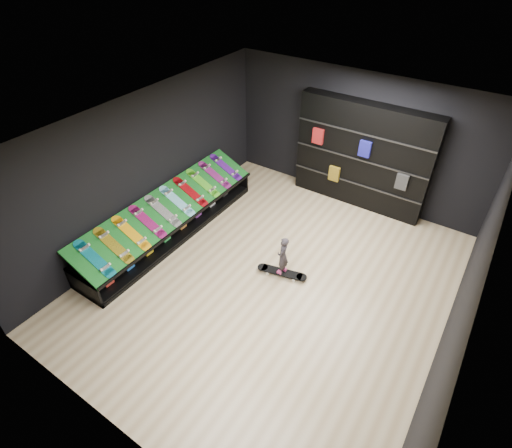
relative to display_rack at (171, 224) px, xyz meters
The scene contains 21 objects.
floor 2.56m from the display_rack, ahead, with size 6.00×7.00×0.01m, color #C8B187.
ceiling 3.75m from the display_rack, ahead, with size 6.00×7.00×0.01m, color white.
wall_back 4.51m from the display_rack, 53.92° to the left, with size 6.00×0.02×3.00m, color black.
wall_front 4.51m from the display_rack, 53.92° to the right, with size 6.00×0.02×3.00m, color black.
wall_left 1.33m from the display_rack, behind, with size 0.02×7.00×3.00m, color black.
wall_right 5.69m from the display_rack, ahead, with size 0.02×7.00×3.00m, color black.
display_rack is the anchor object (origin of this frame).
turf_ramp 0.46m from the display_rack, ahead, with size 1.00×4.50×0.04m, color #0D5315.
back_shelving 4.46m from the display_rack, 49.71° to the left, with size 3.04×0.35×2.43m, color black.
floor_skateboard 2.65m from the display_rack, ahead, with size 0.98×0.22×0.09m, color black, non-canonical shape.
child 2.65m from the display_rack, ahead, with size 0.19×0.13×0.49m, color black.
display_board_0 1.96m from the display_rack, 88.11° to the right, with size 0.98×0.22×0.09m, color #0C8C99, non-canonical shape.
display_board_1 1.56m from the display_rack, 87.57° to the right, with size 0.98×0.22×0.09m, color yellow, non-canonical shape.
display_board_2 1.16m from the display_rack, 86.60° to the right, with size 0.98×0.22×0.09m, color yellow, non-canonical shape.
display_board_3 0.80m from the display_rack, 84.35° to the right, with size 0.98×0.22×0.09m, color #E5198C, non-canonical shape.
display_board_4 0.54m from the display_rack, 73.46° to the right, with size 0.98×0.22×0.09m, color black, non-canonical shape.
display_board_5 0.54m from the display_rack, 73.46° to the left, with size 0.98×0.22×0.09m, color #0CB2E5, non-canonical shape.
display_board_6 0.80m from the display_rack, 84.35° to the left, with size 0.98×0.22×0.09m, color red, non-canonical shape.
display_board_7 1.16m from the display_rack, 86.60° to the left, with size 0.98×0.22×0.09m, color green, non-canonical shape.
display_board_8 1.56m from the display_rack, 87.57° to the left, with size 0.98×0.22×0.09m, color #2626BF, non-canonical shape.
display_board_9 1.96m from the display_rack, 88.11° to the left, with size 0.98×0.22×0.09m, color purple, non-canonical shape.
Camera 1 is at (2.68, -4.59, 5.50)m, focal length 28.00 mm.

